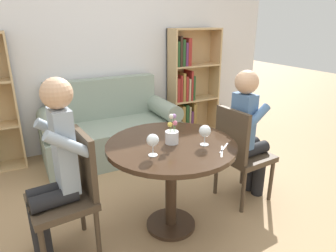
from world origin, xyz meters
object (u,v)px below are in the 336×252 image
object	(u,v)px
wine_glass_left	(153,141)
flower_vase	(172,134)
couch	(111,131)
person_left	(55,170)
chair_right	(240,151)
bookshelf_right	(187,87)
chair_left	(71,190)
person_right	(248,133)
wine_glass_right	(205,132)

from	to	relation	value
wine_glass_left	flower_vase	distance (m)	0.25
couch	flower_vase	size ratio (longest dim) A/B	7.02
person_left	flower_vase	distance (m)	0.84
couch	chair_right	size ratio (longest dim) A/B	1.78
bookshelf_right	chair_left	size ratio (longest dim) A/B	1.66
bookshelf_right	flower_vase	xyz separation A→B (m)	(-1.24, -1.83, 0.12)
person_left	person_right	world-z (taller)	person_left
couch	chair_right	world-z (taller)	couch
person_right	wine_glass_right	world-z (taller)	person_right
chair_left	chair_right	distance (m)	1.47
wine_glass_right	person_right	bearing A→B (deg)	18.98
couch	flower_vase	world-z (taller)	flower_vase
couch	person_left	world-z (taller)	person_left
person_right	couch	bearing A→B (deg)	24.51
person_left	wine_glass_right	world-z (taller)	person_left
bookshelf_right	person_left	size ratio (longest dim) A/B	1.17
chair_right	chair_left	bearing A→B (deg)	84.21
chair_right	bookshelf_right	bearing A→B (deg)	-20.55
person_right	wine_glass_right	size ratio (longest dim) A/B	7.99
couch	chair_left	xyz separation A→B (m)	(-0.74, -1.47, 0.18)
chair_right	flower_vase	size ratio (longest dim) A/B	3.95
couch	wine_glass_right	bearing A→B (deg)	-83.25
person_left	person_right	xyz separation A→B (m)	(1.65, -0.01, -0.03)
wine_glass_right	flower_vase	distance (m)	0.24
bookshelf_right	person_right	bearing A→B (deg)	-103.47
bookshelf_right	flower_vase	bearing A→B (deg)	-124.08
chair_left	wine_glass_left	xyz separation A→B (m)	(0.53, -0.23, 0.35)
person_right	flower_vase	bearing A→B (deg)	90.91
person_right	wine_glass_right	xyz separation A→B (m)	(-0.62, -0.21, 0.19)
couch	person_left	size ratio (longest dim) A/B	1.24
wine_glass_right	flower_vase	size ratio (longest dim) A/B	0.67
bookshelf_right	person_left	xyz separation A→B (m)	(-2.07, -1.75, -0.01)
chair_left	chair_right	world-z (taller)	same
bookshelf_right	flower_vase	world-z (taller)	bookshelf_right
bookshelf_right	chair_left	distance (m)	2.64
couch	bookshelf_right	size ratio (longest dim) A/B	1.07
chair_right	person_right	xyz separation A→B (m)	(0.09, 0.01, 0.15)
wine_glass_right	flower_vase	xyz separation A→B (m)	(-0.20, 0.14, -0.03)
wine_glass_left	chair_right	bearing A→B (deg)	11.45
chair_right	wine_glass_right	world-z (taller)	chair_right
wine_glass_left	wine_glass_right	xyz separation A→B (m)	(0.41, -0.01, -0.00)
chair_left	person_left	distance (m)	0.20
chair_right	wine_glass_left	xyz separation A→B (m)	(-0.95, -0.19, 0.35)
chair_right	wine_glass_right	size ratio (longest dim) A/B	5.90
chair_left	flower_vase	bearing A→B (deg)	77.32
couch	chair_left	distance (m)	1.66
person_left	wine_glass_left	xyz separation A→B (m)	(0.61, -0.21, 0.17)
person_right	flower_vase	world-z (taller)	person_right
couch	chair_left	size ratio (longest dim) A/B	1.78
chair_left	wine_glass_left	distance (m)	0.67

